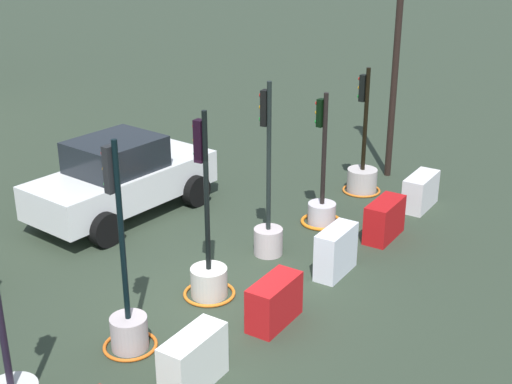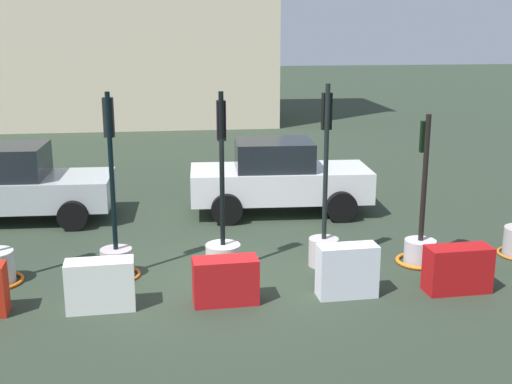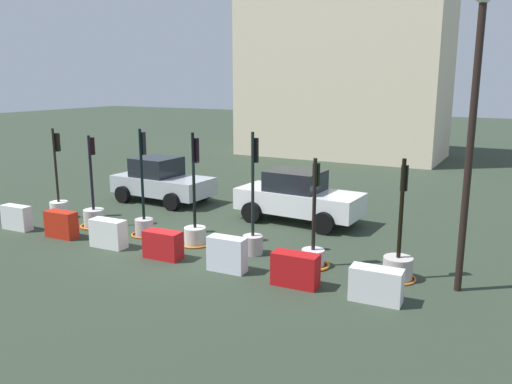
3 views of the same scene
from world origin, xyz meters
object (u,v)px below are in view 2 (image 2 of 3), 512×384
Objects in this scene: traffic_light_3 at (223,245)px; car_silver_hatchback at (21,185)px; traffic_light_2 at (116,246)px; car_white_van at (278,177)px; construction_barrier_2 at (100,285)px; traffic_light_4 at (324,231)px; construction_barrier_4 at (347,271)px; construction_barrier_3 at (226,281)px; construction_barrier_5 at (458,269)px; traffic_light_5 at (420,241)px.

car_silver_hatchback is at bearing 138.20° from traffic_light_3.
traffic_light_2 reaches higher than car_white_van.
construction_barrier_2 is at bearing -66.61° from car_silver_hatchback.
car_white_van is at bearing -1.56° from car_silver_hatchback.
traffic_light_4 is 1.50m from construction_barrier_4.
construction_barrier_2 is at bearing -145.58° from traffic_light_3.
construction_barrier_3 is 2.05m from construction_barrier_4.
car_white_van is (-2.26, 5.23, 0.47)m from construction_barrier_5.
construction_barrier_3 is 6.91m from car_silver_hatchback.
traffic_light_5 is (3.78, -0.05, -0.07)m from traffic_light_3.
traffic_light_5 is 0.66× the size of car_white_van.
traffic_light_4 is 1.20× the size of traffic_light_5.
construction_barrier_2 is at bearing -179.73° from construction_barrier_4.
traffic_light_3 is 3.26× the size of construction_barrier_4.
traffic_light_4 is 3.71m from car_white_van.
traffic_light_4 is 0.79× the size of car_white_van.
construction_barrier_4 is at bearing -19.69° from traffic_light_2.
traffic_light_4 is 4.28m from construction_barrier_2.
traffic_light_3 is 3.07× the size of construction_barrier_3.
traffic_light_2 is at bearing -179.84° from traffic_light_3.
traffic_light_2 is at bearing -133.56° from car_white_van.
traffic_light_4 is at bearing 142.43° from construction_barrier_5.
car_white_van is (3.59, 3.78, 0.29)m from traffic_light_2.
traffic_light_5 is 4.39m from car_white_van.
traffic_light_4 reaches higher than construction_barrier_4.
car_white_van is 6.05m from car_silver_hatchback.
car_silver_hatchback is at bearing 147.01° from construction_barrier_5.
traffic_light_3 reaches higher than car_white_van.
construction_barrier_4 is 8.33m from car_silver_hatchback.
traffic_light_2 is 1.17× the size of traffic_light_5.
construction_barrier_4 is at bearing -87.69° from traffic_light_4.
traffic_light_2 is 3.86m from traffic_light_4.
traffic_light_3 is 2.95× the size of construction_barrier_5.
construction_barrier_4 is at bearing 178.50° from construction_barrier_5.
traffic_light_3 is 3.78m from traffic_light_5.
car_silver_hatchback reaches higher than construction_barrier_5.
traffic_light_3 is 4.13m from car_white_van.
car_white_van is 1.07× the size of car_silver_hatchback.
construction_barrier_3 is 1.06× the size of construction_barrier_4.
traffic_light_4 reaches higher than traffic_light_3.
traffic_light_3 is at bearing 159.54° from construction_barrier_5.
car_silver_hatchback is (-6.38, 5.34, 0.39)m from construction_barrier_4.
car_white_van reaches higher than construction_barrier_2.
traffic_light_4 is 7.41m from car_silver_hatchback.
traffic_light_3 reaches higher than traffic_light_5.
car_silver_hatchback is (-2.32, 5.36, 0.43)m from construction_barrier_2.
car_silver_hatchback is (-6.05, 0.16, -0.03)m from car_white_van.
traffic_light_2 is at bearing -58.01° from car_silver_hatchback.
construction_barrier_4 is 0.25× the size of car_silver_hatchback.
car_silver_hatchback is at bearing 154.06° from traffic_light_5.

